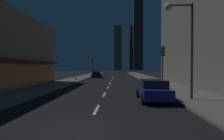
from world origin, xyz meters
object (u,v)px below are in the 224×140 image
(fire_hydrant_far_left, at_px, (76,78))
(traffic_light_near_right, at_px, (163,58))
(car_parked_near, at_px, (153,90))
(car_parked_far, at_px, (97,74))
(traffic_light_far_left, at_px, (92,64))
(street_lamp_right, at_px, (180,27))

(fire_hydrant_far_left, relative_size, traffic_light_near_right, 0.16)
(car_parked_near, xyz_separation_m, car_parked_far, (-7.20, 26.04, 0.00))
(fire_hydrant_far_left, height_order, traffic_light_near_right, traffic_light_near_right)
(car_parked_far, bearing_deg, traffic_light_near_right, -66.76)
(traffic_light_far_left, bearing_deg, traffic_light_near_right, -68.18)
(fire_hydrant_far_left, xyz_separation_m, traffic_light_near_right, (11.40, -11.70, 2.74))
(street_lamp_right, bearing_deg, traffic_light_far_left, 108.52)
(car_parked_far, xyz_separation_m, traffic_light_near_right, (9.10, -21.19, 2.45))
(traffic_light_near_right, distance_m, traffic_light_far_left, 29.60)
(car_parked_far, distance_m, traffic_light_near_right, 23.19)
(car_parked_near, relative_size, traffic_light_near_right, 1.01)
(car_parked_far, bearing_deg, car_parked_near, -74.55)
(car_parked_near, bearing_deg, car_parked_far, 105.45)
(car_parked_far, bearing_deg, street_lamp_right, -71.08)
(fire_hydrant_far_left, relative_size, traffic_light_far_left, 0.16)
(street_lamp_right, bearing_deg, car_parked_near, 175.10)
(car_parked_near, height_order, street_lamp_right, street_lamp_right)
(fire_hydrant_far_left, bearing_deg, traffic_light_far_left, 88.55)
(car_parked_far, height_order, traffic_light_far_left, traffic_light_far_left)
(traffic_light_near_right, xyz_separation_m, street_lamp_right, (-0.12, -5.01, 1.87))
(traffic_light_far_left, bearing_deg, street_lamp_right, -71.48)
(car_parked_near, distance_m, traffic_light_far_left, 33.68)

